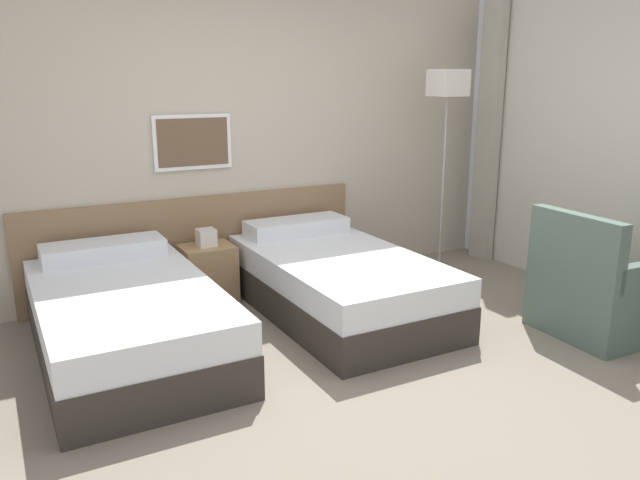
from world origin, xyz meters
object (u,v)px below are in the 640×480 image
at_px(nightstand, 208,272).
at_px(floor_lamp, 447,99).
at_px(bed_near_window, 338,282).
at_px(armchair, 599,294).
at_px(bed_near_door, 127,319).

distance_m(nightstand, floor_lamp, 2.55).
xyz_separation_m(bed_near_window, armchair, (1.43, -1.23, 0.04)).
xyz_separation_m(bed_near_window, floor_lamp, (1.34, 0.43, 1.35)).
relative_size(floor_lamp, armchair, 2.06).
xyz_separation_m(floor_lamp, armchair, (0.09, -1.66, -1.31)).
relative_size(nightstand, armchair, 0.67).
relative_size(bed_near_window, floor_lamp, 1.05).
bearing_deg(bed_near_window, floor_lamp, 17.79).
xyz_separation_m(bed_near_window, nightstand, (-0.80, 0.74, -0.00)).
bearing_deg(nightstand, floor_lamp, -8.13).
bearing_deg(bed_near_door, floor_lamp, 8.35).
bearing_deg(nightstand, armchair, -41.33).
bearing_deg(bed_near_door, nightstand, 42.75).
distance_m(bed_near_door, armchair, 3.27).
xyz_separation_m(bed_near_door, floor_lamp, (2.94, 0.43, 1.35)).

